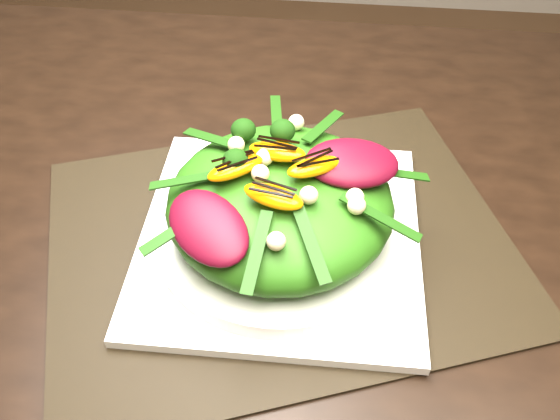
# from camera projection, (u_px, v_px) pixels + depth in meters

# --- Properties ---
(dining_table) EXTENTS (1.60, 0.90, 0.75)m
(dining_table) POSITION_uv_depth(u_px,v_px,m) (483.00, 254.00, 0.64)
(dining_table) COLOR black
(dining_table) RESTS_ON floor
(placemat) EXTENTS (0.57, 0.50, 0.00)m
(placemat) POSITION_uv_depth(u_px,v_px,m) (280.00, 241.00, 0.63)
(placemat) COLOR black
(placemat) RESTS_ON dining_table
(plate_base) EXTENTS (0.29, 0.29, 0.01)m
(plate_base) POSITION_uv_depth(u_px,v_px,m) (280.00, 236.00, 0.62)
(plate_base) COLOR white
(plate_base) RESTS_ON placemat
(salad_bowl) EXTENTS (0.29, 0.29, 0.02)m
(salad_bowl) POSITION_uv_depth(u_px,v_px,m) (280.00, 226.00, 0.61)
(salad_bowl) COLOR silver
(salad_bowl) RESTS_ON plate_base
(lettuce_mound) EXTENTS (0.29, 0.29, 0.08)m
(lettuce_mound) POSITION_uv_depth(u_px,v_px,m) (280.00, 202.00, 0.58)
(lettuce_mound) COLOR #2C6212
(lettuce_mound) RESTS_ON salad_bowl
(radicchio_leaf) EXTENTS (0.10, 0.08, 0.02)m
(radicchio_leaf) POSITION_uv_depth(u_px,v_px,m) (352.00, 163.00, 0.56)
(radicchio_leaf) COLOR #4A0715
(radicchio_leaf) RESTS_ON lettuce_mound
(orange_segment) EXTENTS (0.06, 0.03, 0.01)m
(orange_segment) POSITION_uv_depth(u_px,v_px,m) (273.00, 162.00, 0.56)
(orange_segment) COLOR orange
(orange_segment) RESTS_ON lettuce_mound
(broccoli_floret) EXTENTS (0.04, 0.04, 0.04)m
(broccoli_floret) POSITION_uv_depth(u_px,v_px,m) (237.00, 133.00, 0.58)
(broccoli_floret) COLOR black
(broccoli_floret) RESTS_ON lettuce_mound
(macadamia_nut) EXTENTS (0.02, 0.02, 0.02)m
(macadamia_nut) POSITION_uv_depth(u_px,v_px,m) (304.00, 211.00, 0.52)
(macadamia_nut) COLOR #FCE0B2
(macadamia_nut) RESTS_ON lettuce_mound
(balsamic_drizzle) EXTENTS (0.04, 0.01, 0.00)m
(balsamic_drizzle) POSITION_uv_depth(u_px,v_px,m) (273.00, 156.00, 0.55)
(balsamic_drizzle) COLOR black
(balsamic_drizzle) RESTS_ON orange_segment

